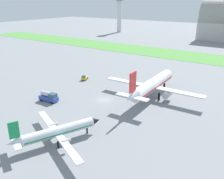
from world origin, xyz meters
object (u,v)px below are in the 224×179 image
object	(u,v)px
fuel_truck_midfield	(49,97)
airplane_midfield_jet	(152,85)
pushback_tug_near_gate	(85,78)
control_tower	(119,11)
airplane_foreground_turboprop	(57,131)

from	to	relation	value
fuel_truck_midfield	airplane_midfield_jet	bearing A→B (deg)	32.60
fuel_truck_midfield	pushback_tug_near_gate	bearing A→B (deg)	94.77
control_tower	fuel_truck_midfield	bearing A→B (deg)	-64.24
pushback_tug_near_gate	control_tower	size ratio (longest dim) A/B	0.12
pushback_tug_near_gate	fuel_truck_midfield	xyz separation A→B (m)	(5.24, -23.84, 0.67)
airplane_midfield_jet	fuel_truck_midfield	distance (m)	34.43
airplane_foreground_turboprop	control_tower	xyz separation A→B (m)	(-98.89, 178.13, 17.63)
airplane_midfield_jet	pushback_tug_near_gate	world-z (taller)	airplane_midfield_jet
airplane_foreground_turboprop	fuel_truck_midfield	size ratio (longest dim) A/B	3.62
airplane_foreground_turboprop	control_tower	distance (m)	204.50
pushback_tug_near_gate	airplane_foreground_turboprop	bearing A→B (deg)	10.12
pushback_tug_near_gate	control_tower	xyz separation A→B (m)	(-73.38, 139.08, 19.57)
airplane_midfield_jet	control_tower	distance (m)	176.23
fuel_truck_midfield	control_tower	xyz separation A→B (m)	(-78.62, 162.92, 18.91)
pushback_tug_near_gate	control_tower	world-z (taller)	control_tower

